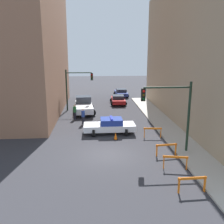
{
  "coord_description": "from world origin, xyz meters",
  "views": [
    {
      "loc": [
        -0.96,
        -17.03,
        7.4
      ],
      "look_at": [
        0.87,
        8.01,
        1.27
      ],
      "focal_mm": 40.0,
      "sensor_mm": 36.0,
      "label": 1
    }
  ],
  "objects_px": {
    "barrier_corner": "(153,131)",
    "barrier_mid": "(175,160)",
    "pedestrian_corner": "(75,112)",
    "police_car": "(110,126)",
    "barrier_front": "(192,182)",
    "traffic_light_near": "(174,107)",
    "traffic_light_far": "(75,84)",
    "parked_car_mid": "(121,93)",
    "white_truck": "(84,105)",
    "traffic_cone": "(116,136)",
    "parked_car_near": "(118,99)",
    "barrier_back": "(166,148)",
    "pedestrian_crossing": "(83,116)"
  },
  "relations": [
    {
      "from": "traffic_cone",
      "to": "pedestrian_corner",
      "type": "bearing_deg",
      "value": 119.94
    },
    {
      "from": "traffic_light_far",
      "to": "parked_car_mid",
      "type": "bearing_deg",
      "value": 54.27
    },
    {
      "from": "parked_car_mid",
      "to": "barrier_front",
      "type": "relative_size",
      "value": 2.72
    },
    {
      "from": "barrier_front",
      "to": "barrier_mid",
      "type": "xyz_separation_m",
      "value": [
        -0.02,
        2.74,
        0.0
      ]
    },
    {
      "from": "traffic_light_near",
      "to": "parked_car_mid",
      "type": "bearing_deg",
      "value": 92.78
    },
    {
      "from": "pedestrian_crossing",
      "to": "pedestrian_corner",
      "type": "relative_size",
      "value": 1.0
    },
    {
      "from": "pedestrian_corner",
      "to": "parked_car_near",
      "type": "bearing_deg",
      "value": -39.57
    },
    {
      "from": "pedestrian_crossing",
      "to": "barrier_front",
      "type": "distance_m",
      "value": 14.78
    },
    {
      "from": "parked_car_mid",
      "to": "barrier_front",
      "type": "distance_m",
      "value": 29.37
    },
    {
      "from": "traffic_light_near",
      "to": "barrier_corner",
      "type": "xyz_separation_m",
      "value": [
        -0.62,
        3.38,
        -2.91
      ]
    },
    {
      "from": "pedestrian_corner",
      "to": "barrier_mid",
      "type": "height_order",
      "value": "pedestrian_corner"
    },
    {
      "from": "traffic_light_near",
      "to": "barrier_front",
      "type": "height_order",
      "value": "traffic_light_near"
    },
    {
      "from": "white_truck",
      "to": "parked_car_near",
      "type": "distance_m",
      "value": 6.68
    },
    {
      "from": "police_car",
      "to": "pedestrian_corner",
      "type": "distance_m",
      "value": 6.26
    },
    {
      "from": "pedestrian_corner",
      "to": "barrier_back",
      "type": "height_order",
      "value": "pedestrian_corner"
    },
    {
      "from": "barrier_back",
      "to": "barrier_corner",
      "type": "distance_m",
      "value": 3.94
    },
    {
      "from": "traffic_light_far",
      "to": "barrier_mid",
      "type": "relative_size",
      "value": 3.29
    },
    {
      "from": "barrier_corner",
      "to": "traffic_cone",
      "type": "relative_size",
      "value": 2.44
    },
    {
      "from": "pedestrian_crossing",
      "to": "pedestrian_corner",
      "type": "xyz_separation_m",
      "value": [
        -1.02,
        2.07,
        0.0
      ]
    },
    {
      "from": "parked_car_near",
      "to": "pedestrian_crossing",
      "type": "relative_size",
      "value": 2.61
    },
    {
      "from": "traffic_light_near",
      "to": "parked_car_mid",
      "type": "height_order",
      "value": "traffic_light_near"
    },
    {
      "from": "barrier_back",
      "to": "traffic_light_near",
      "type": "bearing_deg",
      "value": 46.34
    },
    {
      "from": "barrier_front",
      "to": "pedestrian_crossing",
      "type": "bearing_deg",
      "value": 115.25
    },
    {
      "from": "traffic_light_near",
      "to": "pedestrian_crossing",
      "type": "xyz_separation_m",
      "value": [
        -6.85,
        7.94,
        -2.67
      ]
    },
    {
      "from": "white_truck",
      "to": "parked_car_near",
      "type": "height_order",
      "value": "white_truck"
    },
    {
      "from": "pedestrian_corner",
      "to": "barrier_mid",
      "type": "xyz_separation_m",
      "value": [
        7.3,
        -12.69,
        -0.24
      ]
    },
    {
      "from": "traffic_light_near",
      "to": "traffic_cone",
      "type": "height_order",
      "value": "traffic_light_near"
    },
    {
      "from": "pedestrian_crossing",
      "to": "barrier_corner",
      "type": "bearing_deg",
      "value": -107.28
    },
    {
      "from": "traffic_light_near",
      "to": "barrier_mid",
      "type": "height_order",
      "value": "traffic_light_near"
    },
    {
      "from": "barrier_corner",
      "to": "barrier_mid",
      "type": "bearing_deg",
      "value": -89.52
    },
    {
      "from": "barrier_mid",
      "to": "traffic_cone",
      "type": "bearing_deg",
      "value": 119.86
    },
    {
      "from": "barrier_corner",
      "to": "barrier_back",
      "type": "bearing_deg",
      "value": -88.76
    },
    {
      "from": "parked_car_mid",
      "to": "pedestrian_corner",
      "type": "distance_m",
      "value": 15.46
    },
    {
      "from": "police_car",
      "to": "parked_car_near",
      "type": "relative_size",
      "value": 1.09
    },
    {
      "from": "white_truck",
      "to": "traffic_cone",
      "type": "distance_m",
      "value": 10.5
    },
    {
      "from": "traffic_light_near",
      "to": "barrier_front",
      "type": "bearing_deg",
      "value": -95.73
    },
    {
      "from": "traffic_light_near",
      "to": "pedestrian_corner",
      "type": "relative_size",
      "value": 3.13
    },
    {
      "from": "white_truck",
      "to": "pedestrian_crossing",
      "type": "relative_size",
      "value": 3.34
    },
    {
      "from": "barrier_corner",
      "to": "traffic_cone",
      "type": "bearing_deg",
      "value": -175.45
    },
    {
      "from": "traffic_light_near",
      "to": "parked_car_mid",
      "type": "relative_size",
      "value": 1.2
    },
    {
      "from": "police_car",
      "to": "pedestrian_corner",
      "type": "height_order",
      "value": "pedestrian_corner"
    },
    {
      "from": "police_car",
      "to": "barrier_back",
      "type": "distance_m",
      "value": 6.6
    },
    {
      "from": "pedestrian_crossing",
      "to": "barrier_front",
      "type": "bearing_deg",
      "value": -135.88
    },
    {
      "from": "traffic_light_near",
      "to": "traffic_light_far",
      "type": "bearing_deg",
      "value": 119.17
    },
    {
      "from": "police_car",
      "to": "parked_car_mid",
      "type": "distance_m",
      "value": 19.32
    },
    {
      "from": "barrier_mid",
      "to": "pedestrian_corner",
      "type": "bearing_deg",
      "value": 119.9
    },
    {
      "from": "police_car",
      "to": "barrier_front",
      "type": "relative_size",
      "value": 2.94
    },
    {
      "from": "barrier_mid",
      "to": "parked_car_near",
      "type": "bearing_deg",
      "value": 94.7
    },
    {
      "from": "white_truck",
      "to": "barrier_corner",
      "type": "height_order",
      "value": "white_truck"
    },
    {
      "from": "pedestrian_corner",
      "to": "barrier_front",
      "type": "bearing_deg",
      "value": -158.68
    }
  ]
}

